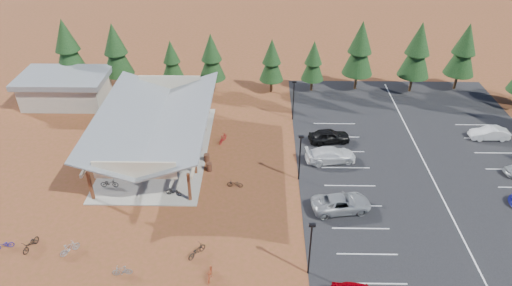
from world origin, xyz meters
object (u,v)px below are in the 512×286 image
bike_12 (197,251)px  car_9 (489,133)px  bike_pavilion (155,120)px  bike_6 (191,135)px  car_3 (331,155)px  outbuilding (66,88)px  bike_11 (210,273)px  bike_8 (31,244)px  bike_5 (175,158)px  lamp_post_0 (310,246)px  bike_0 (109,183)px  bike_3 (141,113)px  car_4 (329,136)px  car_2 (341,203)px  lamp_post_2 (293,98)px  trash_bin_1 (207,158)px  bike_13 (122,271)px  bike_2 (145,144)px  bike_7 (181,115)px  bike_15 (223,138)px  bike_10 (4,245)px  bike_1 (133,159)px  bike_4 (174,192)px  bike_9 (69,248)px  bike_16 (235,184)px  lamp_post_1 (300,155)px

bike_12 → car_9: bearing=-111.8°
bike_pavilion → bike_12: size_ratio=10.30×
bike_6 → car_3: 15.91m
outbuilding → bike_11: size_ratio=6.60×
bike_8 → bike_5: bearing=66.1°
lamp_post_0 → bike_0: bearing=150.8°
bike_3 → car_4: bearing=-96.9°
bike_0 → bike_5: bike_5 is taller
bike_8 → car_2: bearing=26.1°
lamp_post_0 → lamp_post_2: bearing=90.0°
trash_bin_1 → bike_13: (-4.92, -15.39, 0.02)m
bike_2 → bike_7: 7.18m
bike_8 → car_2: 26.83m
bike_pavilion → bike_11: (7.39, -17.62, -3.32)m
car_2 → car_4: bearing=-10.9°
bike_15 → trash_bin_1: bearing=92.0°
lamp_post_0 → bike_10: lamp_post_0 is taller
bike_1 → bike_4: (5.11, -5.22, -0.03)m
bike_4 → bike_12: 8.13m
bike_4 → bike_7: bike_7 is taller
bike_3 → bike_4: size_ratio=1.04×
car_2 → car_3: 7.73m
outbuilding → car_4: outbuilding is taller
car_4 → bike_13: bearing=128.0°
bike_9 → bike_16: bike_9 is taller
bike_1 → bike_11: bike_11 is taller
bike_7 → car_4: size_ratio=0.35×
bike_pavilion → bike_5: 4.57m
lamp_post_2 → bike_10: lamp_post_2 is taller
bike_5 → bike_0: bearing=132.3°
bike_pavilion → trash_bin_1: (5.48, -2.05, -3.37)m
bike_7 → bike_15: bike_7 is taller
car_3 → bike_pavilion: bearing=76.1°
bike_1 → bike_3: size_ratio=0.91×
bike_1 → bike_2: bearing=-17.8°
bike_11 → bike_0: bearing=138.9°
bike_4 → bike_7: (-1.58, 14.76, 0.07)m
lamp_post_1 → bike_12: size_ratio=2.73×
bike_12 → bike_15: size_ratio=1.11×
trash_bin_1 → bike_8: 18.34m
lamp_post_2 → bike_7: bearing=-179.8°
bike_9 → bike_8: bearing=34.8°
bike_7 → bike_11: 25.31m
bike_9 → car_2: size_ratio=0.32×
bike_7 → bike_1: bearing=170.1°
bike_pavilion → bike_16: size_ratio=12.62×
bike_4 → car_9: size_ratio=0.37×
bike_13 → bike_16: bearing=136.3°
bike_15 → bike_2: bearing=31.6°
bike_8 → car_3: 29.30m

